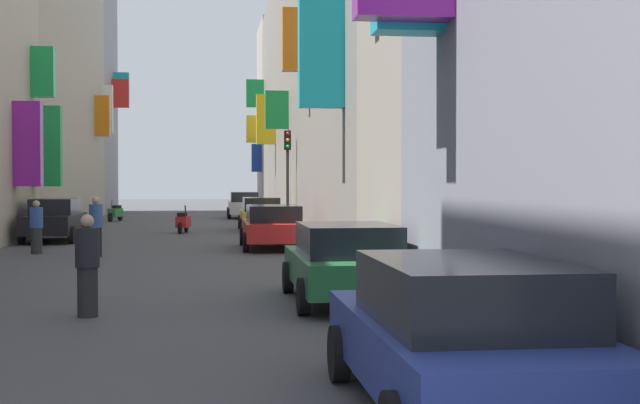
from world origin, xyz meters
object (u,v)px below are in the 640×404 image
(parked_car_green, at_px, (346,261))
(pedestrian_near_right, at_px, (96,227))
(pedestrian_crossing, at_px, (36,227))
(scooter_white, at_px, (270,226))
(pedestrian_near_left, at_px, (87,266))
(parked_car_yellow, at_px, (261,213))
(parked_car_blue, at_px, (462,334))
(parked_car_red, at_px, (273,226))
(traffic_light_near_corner, at_px, (288,164))
(parked_car_silver, at_px, (244,204))
(parked_car_black, at_px, (55,219))
(scooter_red, at_px, (183,222))
(scooter_green, at_px, (115,213))

(parked_car_green, bearing_deg, pedestrian_near_right, 119.20)
(pedestrian_crossing, bearing_deg, pedestrian_near_right, -32.82)
(scooter_white, distance_m, pedestrian_near_left, 18.96)
(parked_car_yellow, xyz_separation_m, pedestrian_near_left, (-4.04, -23.40, 0.05))
(pedestrian_near_right, bearing_deg, parked_car_blue, -72.44)
(parked_car_green, relative_size, pedestrian_near_left, 2.62)
(parked_car_red, height_order, parked_car_blue, parked_car_blue)
(pedestrian_near_left, xyz_separation_m, pedestrian_near_right, (-1.31, 11.03, 0.05))
(traffic_light_near_corner, bearing_deg, scooter_white, -123.03)
(parked_car_green, height_order, pedestrian_near_right, pedestrian_near_right)
(parked_car_silver, bearing_deg, pedestrian_crossing, -106.29)
(parked_car_silver, distance_m, parked_car_blue, 42.40)
(scooter_white, bearing_deg, parked_car_black, -174.63)
(parked_car_green, distance_m, pedestrian_crossing, 13.45)
(parked_car_yellow, height_order, pedestrian_crossing, pedestrian_crossing)
(parked_car_green, xyz_separation_m, scooter_white, (-0.18, 17.48, -0.27))
(parked_car_black, relative_size, pedestrian_near_right, 2.62)
(parked_car_yellow, xyz_separation_m, scooter_red, (-3.28, -1.39, -0.29))
(parked_car_green, xyz_separation_m, traffic_light_near_corner, (0.61, 18.69, 2.08))
(parked_car_silver, xyz_separation_m, scooter_green, (-6.96, -3.14, -0.33))
(scooter_green, relative_size, traffic_light_near_corner, 0.43)
(pedestrian_crossing, bearing_deg, scooter_red, 68.08)
(parked_car_blue, bearing_deg, parked_car_silver, 90.53)
(scooter_green, bearing_deg, scooter_white, -63.26)
(parked_car_red, height_order, pedestrian_crossing, pedestrian_crossing)
(scooter_green, distance_m, pedestrian_crossing, 20.70)
(parked_car_black, distance_m, scooter_white, 7.77)
(parked_car_blue, xyz_separation_m, pedestrian_crossing, (-7.36, 18.56, 0.02))
(scooter_white, distance_m, pedestrian_near_right, 9.24)
(pedestrian_near_right, bearing_deg, pedestrian_crossing, 147.18)
(parked_car_black, bearing_deg, parked_car_silver, 67.91)
(scooter_green, relative_size, pedestrian_crossing, 1.12)
(traffic_light_near_corner, bearing_deg, parked_car_blue, -91.55)
(parked_car_black, relative_size, parked_car_red, 1.03)
(pedestrian_near_left, relative_size, pedestrian_near_right, 0.94)
(parked_car_blue, height_order, scooter_green, parked_car_blue)
(parked_car_silver, bearing_deg, pedestrian_near_left, -96.00)
(traffic_light_near_corner, bearing_deg, parked_car_black, -167.20)
(parked_car_yellow, distance_m, parked_car_blue, 29.73)
(parked_car_green, relative_size, scooter_red, 2.30)
(pedestrian_crossing, height_order, traffic_light_near_corner, traffic_light_near_corner)
(parked_car_silver, relative_size, parked_car_blue, 1.00)
(parked_car_red, xyz_separation_m, scooter_red, (-3.10, 8.69, -0.27))
(parked_car_black, bearing_deg, scooter_green, 88.24)
(parked_car_red, bearing_deg, parked_car_silver, 90.18)
(scooter_green, height_order, pedestrian_crossing, pedestrian_crossing)
(parked_car_yellow, bearing_deg, pedestrian_crossing, -122.88)
(parked_car_black, bearing_deg, parked_car_blue, -72.04)
(traffic_light_near_corner, bearing_deg, scooter_red, 150.90)
(parked_car_red, bearing_deg, parked_car_blue, -89.07)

